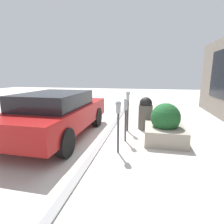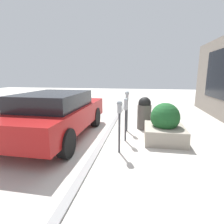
{
  "view_description": "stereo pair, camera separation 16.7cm",
  "coord_description": "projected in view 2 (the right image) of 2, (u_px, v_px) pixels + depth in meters",
  "views": [
    {
      "loc": [
        -5.02,
        -1.18,
        1.96
      ],
      "look_at": [
        0.0,
        -0.16,
        0.87
      ],
      "focal_mm": 28.0,
      "sensor_mm": 36.0,
      "label": 1
    },
    {
      "loc": [
        -5.05,
        -1.02,
        1.96
      ],
      "look_at": [
        0.0,
        -0.16,
        0.87
      ],
      "focal_mm": 28.0,
      "sensor_mm": 36.0,
      "label": 2
    }
  ],
  "objects": [
    {
      "name": "parking_meter_middle",
      "position": [
        127.0,
        104.0,
        6.04
      ],
      "size": [
        0.18,
        0.15,
        1.42
      ],
      "color": "#38383D",
      "rests_on": "ground_plane"
    },
    {
      "name": "parking_meter_second",
      "position": [
        126.0,
        111.0,
        5.11
      ],
      "size": [
        0.14,
        0.12,
        1.3
      ],
      "color": "#38383D",
      "rests_on": "ground_plane"
    },
    {
      "name": "planter_box",
      "position": [
        165.0,
        126.0,
        5.23
      ],
      "size": [
        1.31,
        1.16,
        1.16
      ],
      "color": "#A39989",
      "rests_on": "ground_plane"
    },
    {
      "name": "ground_plane",
      "position": [
        107.0,
        139.0,
        5.45
      ],
      "size": [
        40.0,
        40.0,
        0.0
      ],
      "primitive_type": "plane",
      "color": "beige"
    },
    {
      "name": "trash_bin",
      "position": [
        144.0,
        113.0,
        6.37
      ],
      "size": [
        0.5,
        0.5,
        1.18
      ],
      "color": "#514C47",
      "rests_on": "ground_plane"
    },
    {
      "name": "parking_meter_nearest",
      "position": [
        119.0,
        115.0,
        4.3
      ],
      "size": [
        0.17,
        0.15,
        1.35
      ],
      "color": "#38383D",
      "rests_on": "ground_plane"
    },
    {
      "name": "parked_car_front",
      "position": [
        56.0,
        113.0,
        5.47
      ],
      "size": [
        4.34,
        2.0,
        1.43
      ],
      "rotation": [
        0.0,
        0.0,
        -0.01
      ],
      "color": "maroon",
      "rests_on": "ground_plane"
    },
    {
      "name": "curb_strip",
      "position": [
        104.0,
        138.0,
        5.46
      ],
      "size": [
        13.5,
        0.16,
        0.04
      ],
      "color": "gray",
      "rests_on": "ground_plane"
    }
  ]
}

